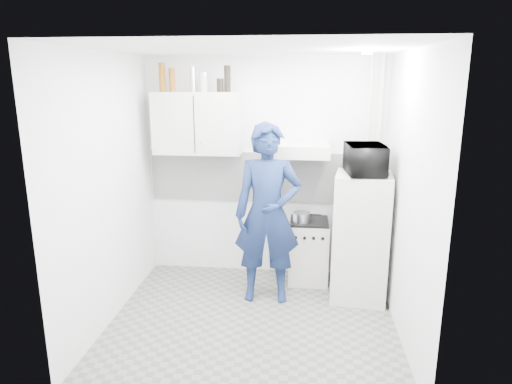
# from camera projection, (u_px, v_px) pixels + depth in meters

# --- Properties ---
(floor) EXTENTS (2.80, 2.80, 0.00)m
(floor) POSITION_uv_depth(u_px,v_px,m) (253.00, 320.00, 4.55)
(floor) COLOR #51524E
(floor) RESTS_ON ground
(ceiling) EXTENTS (2.80, 2.80, 0.00)m
(ceiling) POSITION_uv_depth(u_px,v_px,m) (252.00, 48.00, 3.92)
(ceiling) COLOR white
(ceiling) RESTS_ON wall_back
(wall_back) EXTENTS (2.80, 0.00, 2.80)m
(wall_back) POSITION_uv_depth(u_px,v_px,m) (264.00, 169.00, 5.44)
(wall_back) COLOR white
(wall_back) RESTS_ON floor
(wall_left) EXTENTS (0.00, 2.60, 2.60)m
(wall_left) POSITION_uv_depth(u_px,v_px,m) (108.00, 191.00, 4.38)
(wall_left) COLOR white
(wall_left) RESTS_ON floor
(wall_right) EXTENTS (0.00, 2.60, 2.60)m
(wall_right) POSITION_uv_depth(u_px,v_px,m) (407.00, 199.00, 4.09)
(wall_right) COLOR white
(wall_right) RESTS_ON floor
(person) EXTENTS (0.73, 0.50, 1.92)m
(person) POSITION_uv_depth(u_px,v_px,m) (268.00, 214.00, 4.80)
(person) COLOR #14234A
(person) RESTS_ON floor
(stove) EXTENTS (0.45, 0.45, 0.73)m
(stove) POSITION_uv_depth(u_px,v_px,m) (308.00, 252.00, 5.37)
(stove) COLOR silver
(stove) RESTS_ON floor
(fridge) EXTENTS (0.64, 0.64, 1.39)m
(fridge) POSITION_uv_depth(u_px,v_px,m) (361.00, 237.00, 4.90)
(fridge) COLOR silver
(fridge) RESTS_ON floor
(stove_top) EXTENTS (0.44, 0.44, 0.03)m
(stove_top) POSITION_uv_depth(u_px,v_px,m) (309.00, 221.00, 5.28)
(stove_top) COLOR black
(stove_top) RESTS_ON stove
(saucepan) EXTENTS (0.20, 0.20, 0.11)m
(saucepan) POSITION_uv_depth(u_px,v_px,m) (302.00, 217.00, 5.21)
(saucepan) COLOR silver
(saucepan) RESTS_ON stove_top
(microwave) EXTENTS (0.58, 0.42, 0.31)m
(microwave) POSITION_uv_depth(u_px,v_px,m) (365.00, 159.00, 4.69)
(microwave) COLOR black
(microwave) RESTS_ON fridge
(bottle_a) EXTENTS (0.07, 0.07, 0.32)m
(bottle_a) POSITION_uv_depth(u_px,v_px,m) (162.00, 77.00, 5.13)
(bottle_a) COLOR brown
(bottle_a) RESTS_ON upper_cabinet
(bottle_b) EXTENTS (0.07, 0.07, 0.26)m
(bottle_b) POSITION_uv_depth(u_px,v_px,m) (172.00, 80.00, 5.13)
(bottle_b) COLOR brown
(bottle_b) RESTS_ON upper_cabinet
(bottle_d) EXTENTS (0.06, 0.06, 0.27)m
(bottle_d) POSITION_uv_depth(u_px,v_px,m) (193.00, 79.00, 5.10)
(bottle_d) COLOR silver
(bottle_d) RESTS_ON upper_cabinet
(canister_a) EXTENTS (0.09, 0.09, 0.21)m
(canister_a) POSITION_uv_depth(u_px,v_px,m) (204.00, 82.00, 5.10)
(canister_a) COLOR #B2B7BC
(canister_a) RESTS_ON upper_cabinet
(canister_b) EXTENTS (0.08, 0.08, 0.15)m
(canister_b) POSITION_uv_depth(u_px,v_px,m) (220.00, 85.00, 5.08)
(canister_b) COLOR black
(canister_b) RESTS_ON upper_cabinet
(bottle_e) EXTENTS (0.07, 0.07, 0.29)m
(bottle_e) POSITION_uv_depth(u_px,v_px,m) (227.00, 79.00, 5.06)
(bottle_e) COLOR black
(bottle_e) RESTS_ON upper_cabinet
(upper_cabinet) EXTENTS (1.00, 0.35, 0.70)m
(upper_cabinet) POSITION_uv_depth(u_px,v_px,m) (198.00, 123.00, 5.22)
(upper_cabinet) COLOR silver
(upper_cabinet) RESTS_ON wall_back
(range_hood) EXTENTS (0.60, 0.50, 0.14)m
(range_hood) POSITION_uv_depth(u_px,v_px,m) (302.00, 150.00, 5.09)
(range_hood) COLOR silver
(range_hood) RESTS_ON wall_back
(backsplash) EXTENTS (2.74, 0.03, 0.60)m
(backsplash) POSITION_uv_depth(u_px,v_px,m) (264.00, 177.00, 5.45)
(backsplash) COLOR white
(backsplash) RESTS_ON wall_back
(pipe_a) EXTENTS (0.05, 0.05, 2.60)m
(pipe_a) POSITION_uv_depth(u_px,v_px,m) (376.00, 172.00, 5.23)
(pipe_a) COLOR silver
(pipe_a) RESTS_ON floor
(pipe_b) EXTENTS (0.04, 0.04, 2.60)m
(pipe_b) POSITION_uv_depth(u_px,v_px,m) (366.00, 172.00, 5.24)
(pipe_b) COLOR silver
(pipe_b) RESTS_ON floor
(ceiling_spot_fixture) EXTENTS (0.10, 0.10, 0.02)m
(ceiling_spot_fixture) POSITION_uv_depth(u_px,v_px,m) (367.00, 53.00, 4.02)
(ceiling_spot_fixture) COLOR white
(ceiling_spot_fixture) RESTS_ON ceiling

